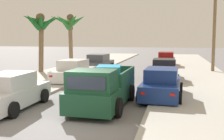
{
  "coord_description": "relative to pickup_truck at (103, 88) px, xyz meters",
  "views": [
    {
      "loc": [
        3.73,
        -8.27,
        3.01
      ],
      "look_at": [
        0.29,
        6.71,
        1.2
      ],
      "focal_mm": 43.54,
      "sensor_mm": 36.0,
      "label": 1
    }
  ],
  "objects": [
    {
      "name": "palm_tree_right_mid",
      "position": [
        -8.24,
        10.24,
        3.32
      ],
      "size": [
        3.35,
        3.51,
        5.15
      ],
      "color": "brown",
      "rests_on": "ground"
    },
    {
      "name": "palm_tree_left_mid",
      "position": [
        -7.85,
        15.9,
        3.65
      ],
      "size": [
        3.72,
        4.09,
        5.54
      ],
      "color": "#846B4C",
      "rests_on": "ground"
    },
    {
      "name": "sidewalk_right",
      "position": [
        4.55,
        8.97,
        -0.77
      ],
      "size": [
        5.2,
        60.0,
        0.12
      ],
      "primitive_type": "cube",
      "color": "beige",
      "rests_on": "ground"
    },
    {
      "name": "curb_right",
      "position": [
        3.34,
        8.97,
        -0.78
      ],
      "size": [
        0.16,
        60.0,
        0.1
      ],
      "primitive_type": "cube",
      "color": "silver",
      "rests_on": "ground"
    },
    {
      "name": "curb_left",
      "position": [
        -4.81,
        8.97,
        -0.78
      ],
      "size": [
        0.16,
        60.0,
        0.1
      ],
      "primitive_type": "cube",
      "color": "silver",
      "rests_on": "ground"
    },
    {
      "name": "car_left_far",
      "position": [
        2.17,
        18.18,
        -0.11
      ],
      "size": [
        2.05,
        4.27,
        1.54
      ],
      "color": "maroon",
      "rests_on": "ground"
    },
    {
      "name": "pickup_truck",
      "position": [
        0.0,
        0.0,
        0.0
      ],
      "size": [
        2.28,
        5.24,
        1.8
      ],
      "color": "#19472D",
      "rests_on": "ground"
    },
    {
      "name": "car_left_near",
      "position": [
        -3.72,
        6.21,
        -0.11
      ],
      "size": [
        2.2,
        4.33,
        1.54
      ],
      "color": "silver",
      "rests_on": "ground"
    },
    {
      "name": "car_left_mid",
      "position": [
        2.31,
        8.25,
        -0.11
      ],
      "size": [
        2.1,
        4.29,
        1.54
      ],
      "color": "black",
      "rests_on": "ground"
    },
    {
      "name": "ground_plane",
      "position": [
        -0.73,
        -3.03,
        -0.83
      ],
      "size": [
        160.0,
        160.0,
        0.0
      ],
      "primitive_type": "plane",
      "color": "slate"
    },
    {
      "name": "car_right_mid",
      "position": [
        -3.79,
        -1.16,
        -0.11
      ],
      "size": [
        2.08,
        4.29,
        1.54
      ],
      "color": "silver",
      "rests_on": "ground"
    },
    {
      "name": "car_right_near",
      "position": [
        2.43,
        2.27,
        -0.11
      ],
      "size": [
        2.14,
        4.31,
        1.54
      ],
      "color": "navy",
      "rests_on": "ground"
    },
    {
      "name": "car_right_far",
      "position": [
        -3.77,
        12.73,
        -0.11
      ],
      "size": [
        2.21,
        4.34,
        1.54
      ],
      "color": "#474C56",
      "rests_on": "ground"
    },
    {
      "name": "sidewalk_left",
      "position": [
        -6.01,
        8.97,
        -0.77
      ],
      "size": [
        5.2,
        60.0,
        0.12
      ],
      "primitive_type": "cube",
      "color": "beige",
      "rests_on": "ground"
    }
  ]
}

